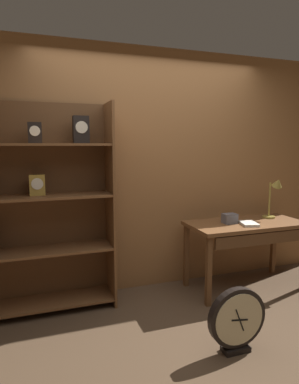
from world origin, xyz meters
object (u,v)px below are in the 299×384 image
(desk_lamp, at_px, (275,192))
(round_clock_large, at_px, (237,320))
(open_repair_manual, at_px, (249,224))
(bookshelf, at_px, (35,208))
(toolbox_small, at_px, (230,218))
(workbench, at_px, (247,231))

(desk_lamp, distance_m, round_clock_large, 1.76)
(open_repair_manual, height_order, round_clock_large, open_repair_manual)
(open_repair_manual, bearing_deg, bookshelf, -173.66)
(toolbox_small, bearing_deg, bookshelf, 173.99)
(toolbox_small, relative_size, round_clock_large, 0.28)
(desk_lamp, relative_size, open_repair_manual, 2.17)
(bookshelf, height_order, workbench, bookshelf)
(workbench, distance_m, open_repair_manual, 0.14)
(bookshelf, bearing_deg, toolbox_small, -6.01)
(workbench, height_order, toolbox_small, toolbox_small)
(toolbox_small, height_order, open_repair_manual, toolbox_small)
(toolbox_small, relative_size, open_repair_manual, 0.65)
(bookshelf, relative_size, workbench, 1.54)
(round_clock_large, bearing_deg, toolbox_small, 60.92)
(workbench, relative_size, round_clock_large, 2.50)
(open_repair_manual, distance_m, round_clock_large, 1.23)
(round_clock_large, bearing_deg, open_repair_manual, 50.83)
(desk_lamp, height_order, open_repair_manual, desk_lamp)
(round_clock_large, bearing_deg, desk_lamp, 41.80)
(bookshelf, bearing_deg, round_clock_large, -40.30)
(workbench, distance_m, desk_lamp, 0.58)
(bookshelf, relative_size, open_repair_manual, 9.02)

